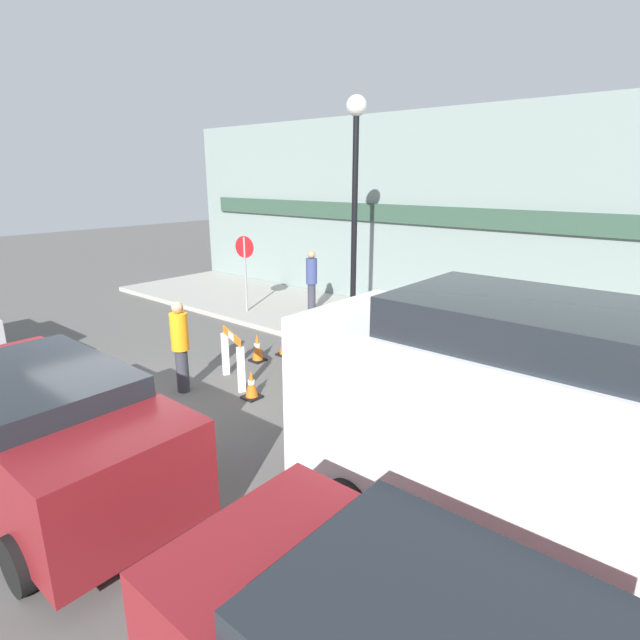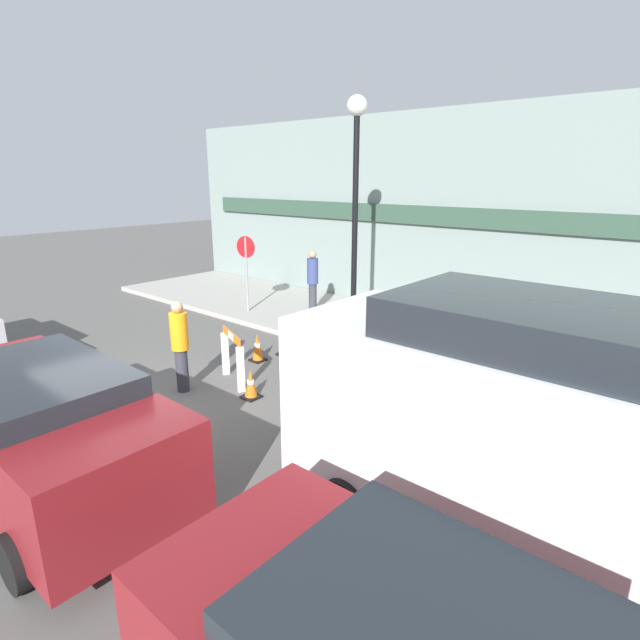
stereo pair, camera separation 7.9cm
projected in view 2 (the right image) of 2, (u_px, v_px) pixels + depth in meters
ground_plane at (140, 414)px, 8.34m from camera, size 60.00×60.00×0.00m
sidewalk_slab at (367, 325)px, 13.03m from camera, size 18.00×3.97×0.14m
storefront_facade at (413, 216)px, 13.78m from camera, size 18.00×0.22×5.50m
streetlamp_post at (356, 189)px, 10.95m from camera, size 0.44×0.44×5.33m
stop_sign at (246, 261)px, 13.76m from camera, size 0.59×0.14×2.11m
barricade_0 at (373, 339)px, 10.14m from camera, size 0.81×0.76×1.15m
barricade_1 at (232, 355)px, 9.44m from camera, size 0.98×0.49×1.02m
traffic_cone_0 at (346, 347)px, 10.75m from camera, size 0.30×0.30×0.59m
traffic_cone_1 at (251, 385)px, 8.87m from camera, size 0.30×0.30×0.52m
traffic_cone_2 at (384, 373)px, 9.43m from camera, size 0.30×0.30×0.52m
traffic_cone_3 at (285, 344)px, 11.00m from camera, size 0.30×0.30×0.54m
traffic_cone_4 at (257, 348)px, 10.64m from camera, size 0.30×0.30×0.62m
traffic_cone_5 at (343, 376)px, 9.26m from camera, size 0.30×0.30×0.52m
person_worker at (180, 343)px, 8.98m from camera, size 0.42×0.42×1.70m
person_pedestrian at (313, 279)px, 13.69m from camera, size 0.31×0.31×1.74m
parked_car_1 at (43, 424)px, 6.04m from camera, size 4.36×1.92×1.65m
work_van at (531, 424)px, 4.96m from camera, size 5.16×2.10×2.70m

